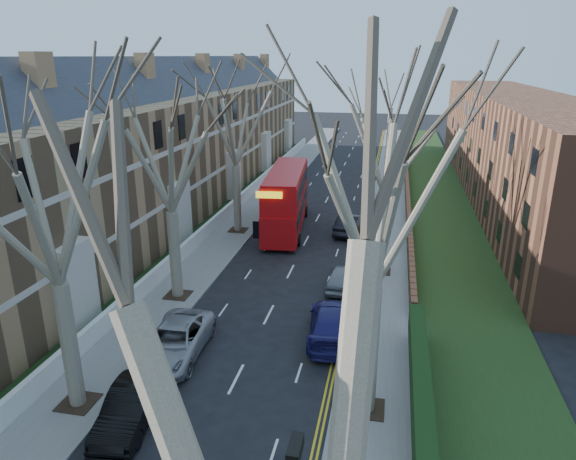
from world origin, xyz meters
The scene contains 17 objects.
pavement_left centered at (-6.00, 39.00, 0.06)m, with size 3.00×102.00×0.12m, color slate.
pavement_right centered at (6.00, 39.00, 0.06)m, with size 3.00×102.00×0.12m, color slate.
terrace_left centered at (-13.65, 31.00, 5.53)m, with size 9.70×78.00×13.60m.
flats_right centered at (17.46, 43.00, 4.98)m, with size 13.97×54.00×10.00m.
front_wall_left centered at (-7.65, 31.00, 0.62)m, with size 0.30×78.00×1.00m.
grass_verge_right centered at (10.50, 39.00, 0.15)m, with size 6.00×102.00×0.06m.
tree_left_mid centered at (-5.70, 6.00, 9.56)m, with size 10.50×10.50×14.71m.
tree_left_far centered at (-5.70, 16.00, 9.24)m, with size 10.15×10.15×14.22m.
tree_left_dist centered at (-5.70, 28.00, 9.56)m, with size 10.50×10.50×14.71m.
tree_right_mid centered at (5.70, 8.00, 9.56)m, with size 10.50×10.50×14.71m.
tree_right_far centered at (5.70, 22.00, 9.24)m, with size 10.15×10.15×14.22m.
double_decker_bus centered at (-2.04, 29.39, 2.36)m, with size 3.75×11.69×4.78m.
car_left_mid centered at (-3.05, 5.49, 0.76)m, with size 1.60×4.59×1.51m, color black.
car_left_far centered at (-3.32, 10.21, 0.78)m, with size 2.57×5.58×1.55m, color #99989D.
car_right_near centered at (3.63, 13.31, 0.80)m, with size 2.24×5.51×1.60m, color navy.
car_right_mid centered at (3.53, 19.21, 0.67)m, with size 1.59×3.95×1.35m, color gray.
car_right_far centered at (3.05, 29.47, 0.77)m, with size 1.62×4.66×1.53m, color black.
Camera 1 is at (6.08, -9.24, 13.39)m, focal length 32.00 mm.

